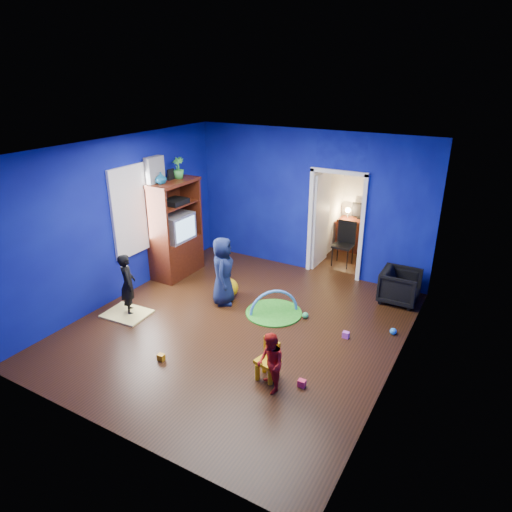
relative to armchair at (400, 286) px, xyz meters
The scene contains 33 objects.
floor 3.04m from the armchair, 133.42° to the right, with size 5.00×5.50×0.01m, color black.
ceiling 3.99m from the armchair, 133.42° to the right, with size 5.00×5.50×0.01m, color white.
wall_back 2.44m from the armchair, 165.20° to the left, with size 5.00×0.02×2.90m, color #090C6C.
wall_front 5.49m from the armchair, 112.81° to the right, with size 5.00×0.02×2.90m, color #090C6C.
wall_left 5.21m from the armchair, 154.35° to the right, with size 0.02×5.50×2.90m, color #090C6C.
wall_right 2.51m from the armchair, 79.24° to the right, with size 0.02×5.50×2.90m, color #090C6C.
alcove 2.26m from the armchair, 136.12° to the left, with size 1.00×1.75×2.50m, color silver, non-canonical shape.
armchair is the anchor object (origin of this frame).
child_black 4.83m from the armchair, 145.67° to the right, with size 0.40×0.26×1.09m, color black.
child_navy 3.22m from the armchair, 149.66° to the right, with size 0.61×0.40×1.26m, color #0E1233.
toddler_red 3.47m from the armchair, 104.75° to the right, with size 0.41×0.32×0.84m, color red.
vase 4.83m from the armchair, 163.04° to the right, with size 0.21×0.21×0.22m, color #0B5B5E.
potted_plant 4.75m from the armchair, 169.58° to the right, with size 0.23×0.23×0.41m, color green.
tv_armoire 4.47m from the armchair, 166.77° to the right, with size 0.58×1.14×1.96m, color #431A0B.
crt_tv 4.44m from the armchair, 166.65° to the right, with size 0.46×0.70×0.54m, color silver.
yellow_blanket 4.89m from the armchair, 144.70° to the right, with size 0.75×0.60×0.03m, color #F2E07A.
hopper_ball 3.13m from the armchair, 154.09° to the right, with size 0.36×0.36×0.36m, color yellow.
kid_chair 3.32m from the armchair, 108.14° to the right, with size 0.28×0.28×0.50m, color yellow.
play_mat 2.36m from the armchair, 139.56° to the right, with size 0.98×0.98×0.03m, color green.
toy_arch 2.36m from the armchair, 139.56° to the right, with size 0.87×0.87×0.05m, color #3F8CD8.
window_left 5.08m from the armchair, 157.95° to the right, with size 0.03×0.95×1.55m, color white.
curtain 4.73m from the armchair, 163.72° to the right, with size 0.14×0.42×2.40m, color slate.
doorway 1.75m from the armchair, 159.64° to the left, with size 1.16×0.10×2.10m, color white.
study_desk 2.54m from the armchair, 125.73° to the left, with size 0.88×0.44×0.75m, color #3D140A.
desk_monitor 2.71m from the armchair, 124.21° to the left, with size 0.40×0.05×0.32m, color black.
desk_lamp 2.83m from the armchair, 129.73° to the left, with size 0.14×0.14×0.14m, color #FFD88C.
folding_chair 1.85m from the armchair, 143.41° to the left, with size 0.40×0.40×0.92m, color black.
book_shelf 3.14m from the armchair, 124.33° to the left, with size 0.88×0.24×0.04m, color white.
toy_0 3.14m from the armchair, 99.92° to the right, with size 0.10×0.08×0.10m, color #F42849.
toy_1 1.21m from the armchair, 80.27° to the right, with size 0.11×0.11×0.11m, color #2990E9.
toy_2 4.40m from the armchair, 125.91° to the right, with size 0.10×0.08×0.10m, color orange.
toy_3 1.88m from the armchair, 131.61° to the right, with size 0.11×0.11×0.11m, color #38C461.
toy_4 1.72m from the armchair, 104.64° to the right, with size 0.10×0.08×0.10m, color #CE4ED2.
Camera 1 is at (3.48, -5.54, 3.97)m, focal length 32.00 mm.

